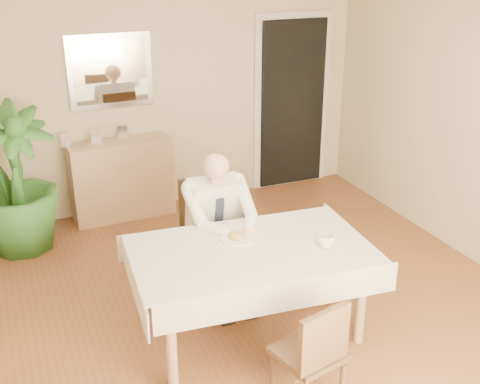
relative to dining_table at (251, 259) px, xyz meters
name	(u,v)px	position (x,y,z in m)	size (l,w,h in m)	color
room	(259,164)	(0.15, 0.21, 0.63)	(5.00, 5.02, 2.60)	brown
doorway	(292,104)	(1.70, 2.67, 0.33)	(0.96, 0.07, 2.10)	beige
mirror	(110,71)	(-0.40, 2.68, 0.88)	(0.86, 0.04, 0.76)	silver
dining_table	(251,259)	(0.00, 0.00, 0.00)	(1.79, 1.15, 0.75)	#9B7755
chair_far	(209,226)	(0.00, 0.89, -0.14)	(0.48, 0.48, 0.94)	#3B2414
chair_near	(314,352)	(0.05, -0.86, -0.22)	(0.46, 0.46, 0.80)	#3B2414
seated_man	(221,223)	(0.00, 0.59, 0.02)	(0.48, 0.72, 1.24)	white
plate	(238,238)	(-0.03, 0.17, 0.09)	(0.26, 0.26, 0.02)	white
food	(238,235)	(-0.03, 0.17, 0.11)	(0.14, 0.14, 0.06)	olive
knife	(246,238)	(0.01, 0.11, 0.11)	(0.01, 0.01, 0.13)	silver
fork	(236,240)	(-0.07, 0.11, 0.11)	(0.01, 0.01, 0.13)	silver
coffee_mug	(326,241)	(0.50, -0.19, 0.13)	(0.12, 0.12, 0.09)	white
sideboard	(122,179)	(-0.40, 2.53, -0.24)	(1.06, 0.36, 0.85)	#9B7755
photo_frame_left	(66,140)	(-0.93, 2.54, 0.25)	(0.10, 0.02, 0.14)	silver
photo_frame_center	(96,136)	(-0.62, 2.56, 0.25)	(0.10, 0.02, 0.14)	silver
photo_frame_right	(122,132)	(-0.34, 2.60, 0.25)	(0.10, 0.02, 0.14)	silver
potted_palm	(14,180)	(-1.47, 2.18, 0.04)	(0.80, 0.80, 1.42)	#265820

